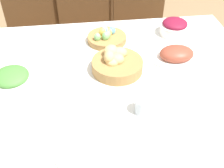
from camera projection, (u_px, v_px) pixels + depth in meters
ground_plane at (106, 166)px, 1.83m from camera, size 12.00×12.00×0.00m
dining_table at (105, 129)px, 1.59m from camera, size 1.59×1.16×0.73m
chair_far_center at (88, 30)px, 2.19m from camera, size 0.45×0.45×0.93m
chair_far_left at (34, 33)px, 2.15m from camera, size 0.44×0.44×0.93m
chair_far_right at (142, 26)px, 2.24m from camera, size 0.44×0.44×0.93m
bread_basket at (116, 63)px, 1.39m from camera, size 0.25×0.25×0.11m
egg_basket at (107, 37)px, 1.60m from camera, size 0.22×0.22×0.08m
ham_platter at (176, 55)px, 1.47m from camera, size 0.28×0.19×0.08m
beet_salad_bowl at (174, 27)px, 1.65m from camera, size 0.17×0.17×0.09m
green_salad_bowl at (12, 81)px, 1.26m from camera, size 0.19×0.19×0.11m
dinner_plate at (88, 149)px, 1.04m from camera, size 0.26×0.26×0.01m
fork at (46, 154)px, 1.02m from camera, size 0.02×0.18×0.00m
knife at (129, 145)px, 1.05m from camera, size 0.02×0.18×0.00m
spoon at (137, 144)px, 1.06m from camera, size 0.02×0.18×0.00m
drinking_cup at (143, 106)px, 1.17m from camera, size 0.07×0.07×0.07m
butter_dish at (14, 123)px, 1.12m from camera, size 0.13×0.08×0.03m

